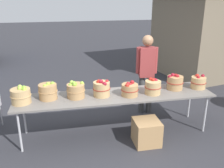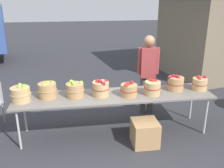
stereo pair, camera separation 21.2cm
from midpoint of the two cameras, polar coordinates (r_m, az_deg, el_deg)
ground_plane at (r=4.81m, az=1.84°, el=-10.79°), size 40.00×40.00×0.00m
market_table at (r=4.49m, az=1.94°, el=-2.88°), size 3.50×0.76×0.75m
apple_basket_green_0 at (r=4.40m, az=-18.66°, el=-2.10°), size 0.33×0.33×0.30m
apple_basket_green_1 at (r=4.44m, az=-13.06°, el=-1.35°), size 0.33×0.33×0.30m
apple_basket_green_2 at (r=4.39m, az=-7.03°, el=-1.27°), size 0.32×0.32×0.30m
apple_basket_red_0 at (r=4.40m, az=-1.19°, el=-0.96°), size 0.31×0.31×0.31m
apple_basket_red_1 at (r=4.42m, az=5.21°, el=-1.32°), size 0.31×0.31×0.26m
apple_basket_red_2 at (r=4.53m, az=10.48°, el=-0.80°), size 0.30×0.30×0.29m
apple_basket_red_3 at (r=4.83m, az=15.39°, el=0.17°), size 0.31×0.31×0.30m
apple_basket_red_4 at (r=5.00m, az=20.37°, el=0.09°), size 0.29×0.29×0.27m
vendor_adult at (r=5.25m, az=9.29°, el=3.37°), size 0.44×0.27×1.67m
food_kiosk at (r=8.66m, az=23.81°, el=11.13°), size 4.01×3.54×2.74m
produce_crate at (r=4.41m, az=8.82°, el=-10.87°), size 0.43×0.43×0.43m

